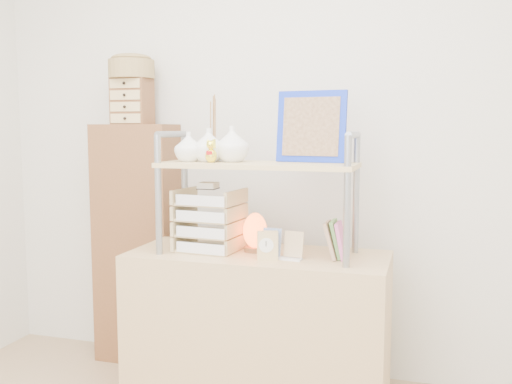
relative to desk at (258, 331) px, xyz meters
The scene contains 10 objects.
room_shell 1.55m from the desk, 90.00° to the right, with size 3.42×3.41×2.61m.
desk is the anchor object (origin of this frame).
cabinet 0.96m from the desk, 155.97° to the left, with size 0.45×0.24×1.35m, color brown.
hutch 0.82m from the desk, 168.92° to the left, with size 0.90×0.34×0.75m.
letter_tray 0.56m from the desk, behind, with size 0.29×0.27×0.33m.
salt_lamp 0.47m from the desk, 125.34° to the left, with size 0.12×0.11×0.18m.
desk_clock 0.46m from the desk, 55.94° to the right, with size 0.10×0.07×0.13m.
postcard_stand 0.44m from the desk, 29.01° to the right, with size 0.19×0.07×0.13m.
drawer_chest 1.42m from the desk, 157.26° to the left, with size 0.20×0.16×0.25m.
woven_basket 1.56m from the desk, 157.13° to the left, with size 0.25×0.25×0.10m, color olive.
Camera 1 is at (0.75, -1.29, 1.33)m, focal length 40.00 mm.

